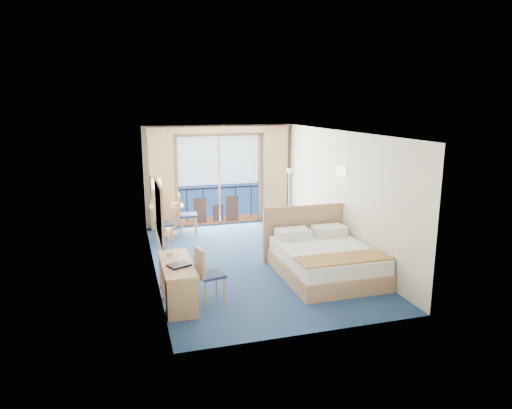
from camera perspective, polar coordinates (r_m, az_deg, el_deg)
name	(u,v)px	position (r m, az deg, el deg)	size (l,w,h in m)	color
floor	(251,261)	(9.74, -0.57, -7.03)	(6.50, 6.50, 0.00)	navy
room_walls	(251,178)	(9.30, -0.60, 3.35)	(4.04, 6.54, 2.72)	white
balcony_door	(219,183)	(12.49, -4.65, 2.73)	(2.36, 0.03, 2.52)	navy
curtain_left	(162,182)	(12.10, -11.68, 2.83)	(0.65, 0.22, 2.55)	tan
curtain_right	(275,176)	(12.73, 2.37, 3.55)	(0.65, 0.22, 2.55)	tan
pelmet	(219,130)	(12.21, -4.62, 9.30)	(3.80, 0.25, 0.18)	tan
mirror	(160,212)	(7.55, -11.97, -0.86)	(0.05, 1.25, 0.95)	tan
wall_print	(151,188)	(9.45, -12.95, 2.08)	(0.04, 0.42, 0.52)	tan
sconce_left	(156,184)	(8.37, -12.35, 2.53)	(0.18, 0.18, 0.18)	#FFE7B2
sconce_right	(341,171)	(9.85, 10.60, 4.08)	(0.18, 0.18, 0.18)	#FFE7B2
bed	(324,259)	(8.96, 8.54, -6.73)	(1.86, 2.21, 1.17)	tan
nightstand	(320,236)	(10.62, 8.04, -3.92)	(0.42, 0.40, 0.55)	tan
phone	(321,223)	(10.56, 8.18, -2.25)	(0.17, 0.13, 0.08)	silver
armchair	(295,223)	(11.26, 4.86, -2.35)	(0.81, 0.83, 0.76)	#494F59
floor_lamp	(289,183)	(12.13, 4.16, 2.68)	(0.22, 0.22, 1.57)	silver
desk	(181,289)	(7.45, -9.41, -10.40)	(0.51, 1.47, 0.69)	tan
desk_chair	(206,271)	(7.68, -6.27, -8.29)	(0.49, 0.49, 0.96)	#202C4B
folder	(179,265)	(7.54, -9.60, -7.48)	(0.34, 0.25, 0.03)	black
desk_lamp	(169,236)	(8.05, -10.84, -3.83)	(0.12, 0.12, 0.45)	silver
round_table	(167,212)	(11.70, -11.10, -0.94)	(0.85, 0.85, 0.77)	tan
table_chair_a	(184,212)	(11.63, -8.95, -0.90)	(0.48, 0.47, 1.05)	#202C4B
table_chair_b	(163,220)	(11.11, -11.53, -1.89)	(0.44, 0.45, 0.96)	#202C4B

